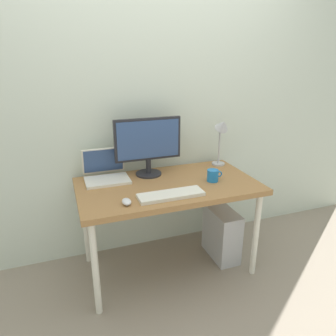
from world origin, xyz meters
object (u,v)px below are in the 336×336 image
object	(u,v)px
monitor	(148,143)
desk_lamp	(222,132)
mouse	(127,202)
coffee_mug	(213,175)
desk	(168,192)
computer_tower	(222,233)
keyboard	(171,195)
laptop	(106,172)

from	to	relation	value
monitor	desk_lamp	distance (m)	0.63
mouse	coffee_mug	distance (m)	0.70
desk	mouse	world-z (taller)	mouse
monitor	computer_tower	world-z (taller)	monitor
keyboard	laptop	bearing A→B (deg)	127.49
laptop	mouse	world-z (taller)	laptop
desk	desk_lamp	bearing A→B (deg)	22.22
desk	laptop	size ratio (longest dim) A/B	4.05
desk_lamp	computer_tower	xyz separation A→B (m)	(-0.08, -0.23, -0.80)
keyboard	mouse	bearing A→B (deg)	-177.56
desk	monitor	bearing A→B (deg)	109.63
monitor	desk_lamp	size ratio (longest dim) A/B	1.24
desk	mouse	distance (m)	0.43
desk	keyboard	xyz separation A→B (m)	(-0.06, -0.22, 0.08)
desk	keyboard	size ratio (longest dim) A/B	2.95
laptop	mouse	size ratio (longest dim) A/B	3.56
coffee_mug	laptop	bearing A→B (deg)	157.31
monitor	coffee_mug	bearing A→B (deg)	-35.34
laptop	mouse	xyz separation A→B (m)	(0.05, -0.47, -0.04)
laptop	desk_lamp	xyz separation A→B (m)	(0.96, -0.02, 0.23)
desk	computer_tower	distance (m)	0.64
laptop	computer_tower	size ratio (longest dim) A/B	0.76
mouse	computer_tower	world-z (taller)	mouse
computer_tower	desk_lamp	bearing A→B (deg)	71.04
desk	computer_tower	world-z (taller)	desk
laptop	coffee_mug	bearing A→B (deg)	-22.69
computer_tower	monitor	bearing A→B (deg)	157.00
desk	computer_tower	bearing A→B (deg)	-1.11
desk	keyboard	world-z (taller)	keyboard
desk_lamp	mouse	bearing A→B (deg)	-153.45
laptop	keyboard	size ratio (longest dim) A/B	0.73
desk_lamp	coffee_mug	world-z (taller)	desk_lamp
monitor	mouse	size ratio (longest dim) A/B	5.69
keyboard	monitor	bearing A→B (deg)	92.96
coffee_mug	computer_tower	size ratio (longest dim) A/B	0.29
monitor	coffee_mug	distance (m)	0.54
laptop	computer_tower	xyz separation A→B (m)	(0.88, -0.25, -0.57)
keyboard	desk	bearing A→B (deg)	75.19
keyboard	computer_tower	xyz separation A→B (m)	(0.52, 0.21, -0.52)
desk	monitor	size ratio (longest dim) A/B	2.53
desk	laptop	distance (m)	0.49
monitor	computer_tower	bearing A→B (deg)	-23.00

